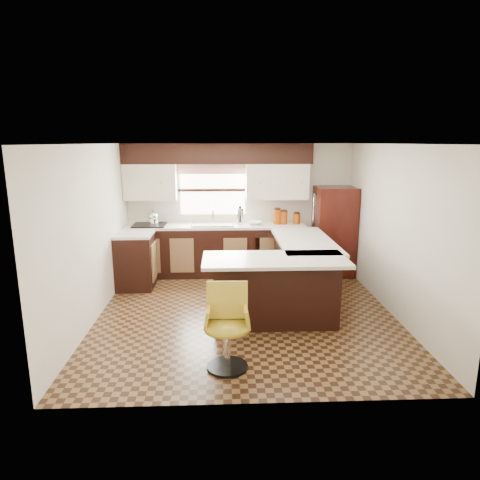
{
  "coord_description": "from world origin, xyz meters",
  "views": [
    {
      "loc": [
        -0.33,
        -5.8,
        2.43
      ],
      "look_at": [
        -0.06,
        0.45,
        0.99
      ],
      "focal_mm": 32.0,
      "sensor_mm": 36.0,
      "label": 1
    }
  ],
  "objects_px": {
    "peninsula_long": "(300,270)",
    "refrigerator": "(334,231)",
    "peninsula_return": "(275,292)",
    "bar_chair": "(227,329)"
  },
  "relations": [
    {
      "from": "refrigerator",
      "to": "bar_chair",
      "type": "xyz_separation_m",
      "value": [
        -2.02,
        -3.37,
        -0.35
      ]
    },
    {
      "from": "peninsula_return",
      "to": "bar_chair",
      "type": "relative_size",
      "value": 1.77
    },
    {
      "from": "peninsula_return",
      "to": "refrigerator",
      "type": "height_order",
      "value": "refrigerator"
    },
    {
      "from": "peninsula_long",
      "to": "refrigerator",
      "type": "xyz_separation_m",
      "value": [
        0.83,
        1.21,
        0.37
      ]
    },
    {
      "from": "peninsula_return",
      "to": "bar_chair",
      "type": "bearing_deg",
      "value": -119.35
    },
    {
      "from": "peninsula_long",
      "to": "bar_chair",
      "type": "relative_size",
      "value": 2.1
    },
    {
      "from": "bar_chair",
      "to": "refrigerator",
      "type": "bearing_deg",
      "value": 60.47
    },
    {
      "from": "peninsula_long",
      "to": "refrigerator",
      "type": "relative_size",
      "value": 1.19
    },
    {
      "from": "peninsula_return",
      "to": "refrigerator",
      "type": "bearing_deg",
      "value": 58.22
    },
    {
      "from": "peninsula_long",
      "to": "refrigerator",
      "type": "bearing_deg",
      "value": 55.6
    }
  ]
}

